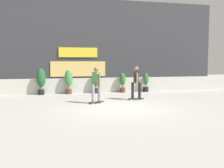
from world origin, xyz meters
name	(u,v)px	position (x,y,z in m)	size (l,w,h in m)	color
ground_plane	(121,109)	(0.00, 0.00, 0.00)	(48.00, 48.00, 0.00)	#B2AFA8
planter_wall	(95,85)	(0.00, 6.00, 0.45)	(18.00, 0.40, 0.90)	beige
building_backdrop	(86,44)	(0.00, 10.00, 3.25)	(20.00, 2.08, 6.50)	#38383D
potted_plant_0	(41,79)	(-3.28, 5.55, 0.91)	(0.54, 0.54, 1.55)	black
potted_plant_1	(69,80)	(-1.69, 5.55, 0.83)	(0.49, 0.49, 1.44)	brown
potted_plant_2	(96,82)	(-0.03, 5.55, 0.72)	(0.41, 0.41, 1.29)	#2D2823
potted_plant_3	(122,82)	(1.67, 5.55, 0.67)	(0.39, 0.39, 1.24)	brown
potted_plant_4	(146,82)	(3.23, 5.55, 0.64)	(0.37, 0.37, 1.20)	black
skater_mid_plaza	(96,83)	(-0.73, 1.61, 0.94)	(0.80, 0.54, 1.70)	black
skater_by_wall_left	(136,81)	(1.45, 2.26, 0.94)	(0.82, 0.56, 1.70)	black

